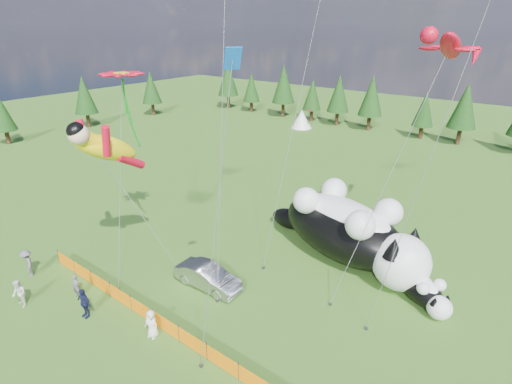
# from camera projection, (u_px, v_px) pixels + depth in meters

# --- Properties ---
(ground) EXTENTS (160.00, 160.00, 0.00)m
(ground) POSITION_uv_depth(u_px,v_px,m) (206.00, 304.00, 23.48)
(ground) COLOR #173A0A
(ground) RESTS_ON ground
(safety_fence) EXTENTS (22.06, 0.06, 1.10)m
(safety_fence) POSITION_uv_depth(u_px,v_px,m) (166.00, 326.00, 21.09)
(safety_fence) COLOR #262626
(safety_fence) RESTS_ON ground
(tree_line) EXTENTS (90.00, 4.00, 8.00)m
(tree_line) POSITION_uv_depth(u_px,v_px,m) (434.00, 112.00, 54.77)
(tree_line) COLOR black
(tree_line) RESTS_ON ground
(cat_large) EXTENTS (13.15, 6.97, 4.81)m
(cat_large) POSITION_uv_depth(u_px,v_px,m) (349.00, 230.00, 27.12)
(cat_large) COLOR black
(cat_large) RESTS_ON ground
(cat_small) EXTENTS (4.47, 3.72, 1.86)m
(cat_small) POSITION_uv_depth(u_px,v_px,m) (421.00, 288.00, 23.44)
(cat_small) COLOR black
(cat_small) RESTS_ON ground
(car) EXTENTS (4.53, 1.76, 1.47)m
(car) POSITION_uv_depth(u_px,v_px,m) (208.00, 277.00, 24.74)
(car) COLOR #A8A7AC
(car) RESTS_ON ground
(spectator_a) EXTENTS (0.62, 0.47, 1.54)m
(spectator_a) POSITION_uv_depth(u_px,v_px,m) (76.00, 286.00, 23.79)
(spectator_a) COLOR #59585D
(spectator_a) RESTS_ON ground
(spectator_b) EXTENTS (0.90, 0.60, 1.74)m
(spectator_b) POSITION_uv_depth(u_px,v_px,m) (19.00, 294.00, 22.98)
(spectator_b) COLOR white
(spectator_b) RESTS_ON ground
(spectator_c) EXTENTS (1.11, 0.63, 1.83)m
(spectator_c) POSITION_uv_depth(u_px,v_px,m) (84.00, 303.00, 22.16)
(spectator_c) COLOR #16193D
(spectator_c) RESTS_ON ground
(spectator_d) EXTENTS (1.38, 1.01, 1.91)m
(spectator_d) POSITION_uv_depth(u_px,v_px,m) (28.00, 263.00, 25.73)
(spectator_d) COLOR #59585D
(spectator_d) RESTS_ON ground
(spectator_e) EXTENTS (0.87, 0.63, 1.65)m
(spectator_e) POSITION_uv_depth(u_px,v_px,m) (152.00, 324.00, 20.75)
(spectator_e) COLOR white
(spectator_e) RESTS_ON ground
(superhero_kite) EXTENTS (5.98, 4.93, 11.06)m
(superhero_kite) POSITION_uv_depth(u_px,v_px,m) (106.00, 148.00, 23.33)
(superhero_kite) COLOR yellow
(superhero_kite) RESTS_ON ground
(gecko_kite) EXTENTS (4.26, 11.12, 16.21)m
(gecko_kite) POSITION_uv_depth(u_px,v_px,m) (450.00, 47.00, 22.34)
(gecko_kite) COLOR red
(gecko_kite) RESTS_ON ground
(flower_kite) EXTENTS (3.50, 5.08, 12.98)m
(flower_kite) POSITION_uv_depth(u_px,v_px,m) (122.00, 77.00, 23.38)
(flower_kite) COLOR red
(flower_kite) RESTS_ON ground
(diamond_kite_c) EXTENTS (2.17, 1.41, 14.97)m
(diamond_kite_c) POSITION_uv_depth(u_px,v_px,m) (231.00, 75.00, 13.51)
(diamond_kite_c) COLOR blue
(diamond_kite_c) RESTS_ON ground
(diamond_kite_d) EXTENTS (0.99, 7.30, 18.46)m
(diamond_kite_d) POSITION_uv_depth(u_px,v_px,m) (318.00, 8.00, 25.46)
(diamond_kite_d) COLOR #0D8AA4
(diamond_kite_d) RESTS_ON ground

